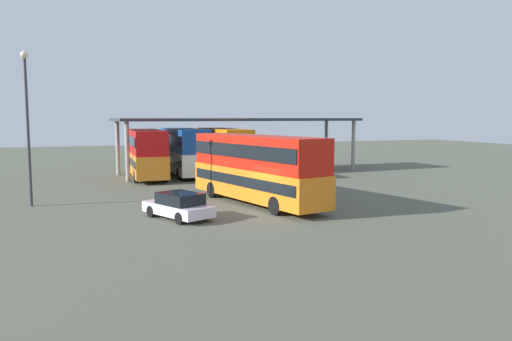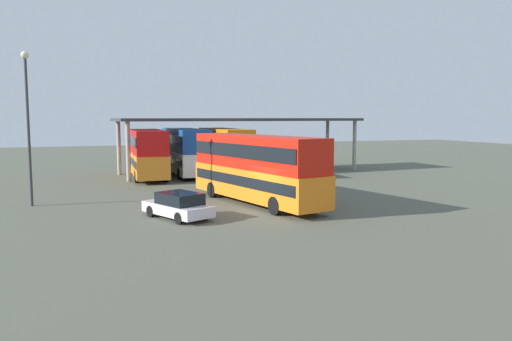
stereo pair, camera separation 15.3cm
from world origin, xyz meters
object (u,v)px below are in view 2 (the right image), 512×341
(parked_hatchback, at_px, (178,206))
(double_decker_mid_row, at_px, (185,150))
(double_decker_far_right, at_px, (224,150))
(double_decker_near_canopy, at_px, (147,151))
(double_decker_main, at_px, (256,166))
(lamppost_tall, at_px, (28,111))

(parked_hatchback, relative_size, double_decker_mid_row, 0.42)
(double_decker_mid_row, relative_size, double_decker_far_right, 1.01)
(parked_hatchback, bearing_deg, double_decker_near_canopy, -27.04)
(double_decker_main, distance_m, double_decker_near_canopy, 15.89)
(parked_hatchback, xyz_separation_m, double_decker_near_canopy, (0.87, 18.09, 1.58))
(double_decker_mid_row, bearing_deg, double_decker_near_canopy, 105.59)
(double_decker_near_canopy, relative_size, double_decker_mid_row, 0.98)
(double_decker_main, xyz_separation_m, double_decker_mid_row, (-0.89, 16.23, 0.03))
(double_decker_near_canopy, distance_m, double_decker_far_right, 6.70)
(double_decker_far_right, bearing_deg, double_decker_near_canopy, 84.85)
(double_decker_mid_row, bearing_deg, lamppost_tall, 137.07)
(double_decker_main, relative_size, parked_hatchback, 2.63)
(double_decker_main, distance_m, lamppost_tall, 13.54)
(double_decker_main, bearing_deg, double_decker_near_canopy, 2.82)
(double_decker_mid_row, relative_size, lamppost_tall, 1.18)
(lamppost_tall, bearing_deg, double_decker_mid_row, 46.89)
(double_decker_far_right, bearing_deg, double_decker_main, 170.96)
(double_decker_near_canopy, xyz_separation_m, lamppost_tall, (-8.22, -11.55, 3.25))
(double_decker_main, relative_size, double_decker_near_canopy, 1.12)
(double_decker_mid_row, height_order, lamppost_tall, lamppost_tall)
(parked_hatchback, bearing_deg, lamppost_tall, 24.05)
(double_decker_near_canopy, height_order, double_decker_far_right, double_decker_far_right)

